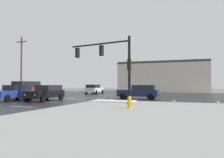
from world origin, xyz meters
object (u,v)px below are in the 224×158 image
Objects in this scene: traffic_signal_mast at (111,58)px; sedan_blue at (14,92)px; sedan_white at (94,89)px; sedan_black at (46,92)px; suv_red at (26,89)px; fire_hydrant at (129,102)px; sedan_navy at (140,92)px; utility_pole_far at (21,64)px.

traffic_signal_mast is 11.14m from sedan_blue.
sedan_black is (2.16, -15.85, 0.00)m from sedan_white.
suv_red reaches higher than sedan_white.
fire_hydrant is 0.17× the size of sedan_black.
suv_red is (-13.92, 5.03, -2.89)m from traffic_signal_mast.
sedan_white is at bearing -173.68° from sedan_black.
sedan_white is at bearing -49.63° from traffic_signal_mast.
sedan_navy is at bearing -137.74° from sedan_white.
fire_hydrant is 0.08× the size of utility_pole_far.
traffic_signal_mast is at bearing 124.26° from fire_hydrant.
sedan_black is at bearing 57.90° from suv_red.
traffic_signal_mast is at bearing 72.42° from suv_red.
sedan_white is (4.47, 11.32, -0.24)m from suv_red.
sedan_black is at bearing 32.62° from sedan_navy.
utility_pole_far is (-20.81, 11.40, 1.10)m from traffic_signal_mast.
fire_hydrant is at bearing 73.90° from sedan_blue.
sedan_navy is (1.08, 6.10, -3.12)m from traffic_signal_mast.
traffic_signal_mast is at bearing 84.68° from sedan_black.
sedan_navy is (11.77, 6.45, 0.00)m from sedan_blue.
traffic_signal_mast is at bearing 78.77° from sedan_navy.
sedan_blue is 1.00× the size of sedan_black.
traffic_signal_mast is 1.38× the size of sedan_black.
sedan_black is 17.87m from utility_pole_far.
utility_pole_far reaches higher than fire_hydrant.
sedan_blue is at bearing 172.24° from sedan_white.
traffic_signal_mast is 7.95m from sedan_black.
sedan_white is (-12.47, 20.78, 0.32)m from fire_hydrant.
sedan_black is 0.47× the size of utility_pole_far.
sedan_navy is 0.47× the size of utility_pole_far.
sedan_black is at bearing 154.46° from fire_hydrant.
traffic_signal_mast is at bearing -28.72° from utility_pole_far.
sedan_blue is 1.00× the size of sedan_navy.
suv_red reaches higher than fire_hydrant.
sedan_blue is 13.42m from sedan_navy.
sedan_white is at bearing 120.97° from fire_hydrant.
sedan_black is (6.62, -4.53, -0.24)m from suv_red.
sedan_white is at bearing -45.38° from sedan_navy.
utility_pole_far is at bearing -18.38° from traffic_signal_mast.
sedan_white is 16.74m from sedan_blue.
sedan_navy is at bearing 100.40° from fire_hydrant.
traffic_signal_mast reaches higher than sedan_blue.
sedan_navy is (-1.93, 10.53, 0.32)m from fire_hydrant.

